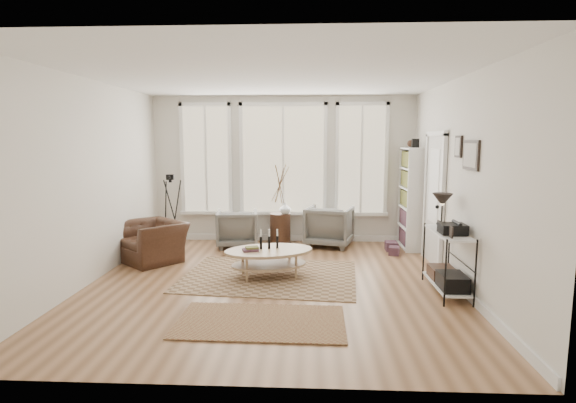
# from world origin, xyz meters

# --- Properties ---
(room) EXTENTS (5.50, 5.54, 2.90)m
(room) POSITION_xyz_m (0.02, 0.03, 1.43)
(room) COLOR #9F724E
(room) RESTS_ON ground
(bay_window) EXTENTS (4.14, 0.12, 2.24)m
(bay_window) POSITION_xyz_m (0.00, 2.71, 1.61)
(bay_window) COLOR tan
(bay_window) RESTS_ON ground
(door) EXTENTS (0.09, 1.06, 2.22)m
(door) POSITION_xyz_m (2.57, 1.15, 1.12)
(door) COLOR silver
(door) RESTS_ON ground
(bookcase) EXTENTS (0.31, 0.85, 2.06)m
(bookcase) POSITION_xyz_m (2.44, 2.23, 0.96)
(bookcase) COLOR white
(bookcase) RESTS_ON ground
(low_shelf) EXTENTS (0.38, 1.08, 1.30)m
(low_shelf) POSITION_xyz_m (2.38, -0.30, 0.51)
(low_shelf) COLOR white
(low_shelf) RESTS_ON ground
(wall_art) EXTENTS (0.04, 0.88, 0.44)m
(wall_art) POSITION_xyz_m (2.58, -0.27, 1.88)
(wall_art) COLOR black
(wall_art) RESTS_ON ground
(rug_main) EXTENTS (2.71, 2.13, 0.01)m
(rug_main) POSITION_xyz_m (-0.06, 0.30, 0.01)
(rug_main) COLOR brown
(rug_main) RESTS_ON ground
(rug_runner) EXTENTS (1.91, 1.08, 0.01)m
(rug_runner) POSITION_xyz_m (-0.01, -1.42, 0.01)
(rug_runner) COLOR brown
(rug_runner) RESTS_ON ground
(coffee_table) EXTENTS (1.50, 1.18, 0.61)m
(coffee_table) POSITION_xyz_m (-0.08, 0.28, 0.33)
(coffee_table) COLOR tan
(coffee_table) RESTS_ON ground
(armchair_left) EXTENTS (0.86, 0.88, 0.71)m
(armchair_left) POSITION_xyz_m (-0.85, 2.16, 0.36)
(armchair_left) COLOR slate
(armchair_left) RESTS_ON ground
(armchair_right) EXTENTS (1.03, 1.05, 0.78)m
(armchair_right) POSITION_xyz_m (0.92, 2.31, 0.39)
(armchair_right) COLOR slate
(armchair_right) RESTS_ON ground
(side_table) EXTENTS (0.40, 0.40, 1.69)m
(side_table) POSITION_xyz_m (-0.04, 2.45, 0.81)
(side_table) COLOR #3D2317
(side_table) RESTS_ON ground
(vase) EXTENTS (0.25, 0.25, 0.23)m
(vase) POSITION_xyz_m (0.06, 2.40, 0.72)
(vase) COLOR silver
(vase) RESTS_ON side_table
(accent_chair) EXTENTS (1.37, 1.36, 0.67)m
(accent_chair) POSITION_xyz_m (-2.14, 1.07, 0.34)
(accent_chair) COLOR #3D2317
(accent_chair) RESTS_ON ground
(tripod_camera) EXTENTS (0.49, 0.49, 1.40)m
(tripod_camera) POSITION_xyz_m (-2.07, 1.99, 0.65)
(tripod_camera) COLOR black
(tripod_camera) RESTS_ON ground
(book_stack_near) EXTENTS (0.21, 0.27, 0.17)m
(book_stack_near) POSITION_xyz_m (2.05, 1.97, 0.09)
(book_stack_near) COLOR maroon
(book_stack_near) RESTS_ON ground
(book_stack_far) EXTENTS (0.23, 0.27, 0.15)m
(book_stack_far) POSITION_xyz_m (2.05, 1.68, 0.07)
(book_stack_far) COLOR maroon
(book_stack_far) RESTS_ON ground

